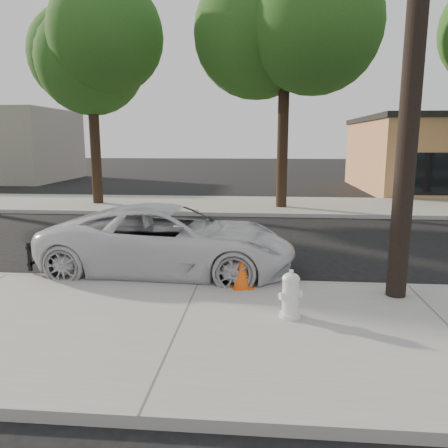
{
  "coord_description": "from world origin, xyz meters",
  "views": [
    {
      "loc": [
        1.2,
        -10.33,
        2.86
      ],
      "look_at": [
        0.35,
        -0.68,
        1.0
      ],
      "focal_mm": 35.0,
      "sensor_mm": 36.0,
      "label": 1
    }
  ],
  "objects": [
    {
      "name": "police_cruiser",
      "position": [
        -0.76,
        -1.27,
        0.75
      ],
      "size": [
        5.51,
        2.77,
        1.5
      ],
      "primitive_type": "imported",
      "rotation": [
        0.0,
        0.0,
        1.52
      ],
      "color": "silver",
      "rests_on": "ground"
    },
    {
      "name": "tree_b",
      "position": [
        -5.81,
        8.06,
        6.15
      ],
      "size": [
        4.34,
        4.2,
        8.45
      ],
      "color": "black",
      "rests_on": "far_sidewalk"
    },
    {
      "name": "traffic_cone",
      "position": [
        0.86,
        -2.5,
        0.51
      ],
      "size": [
        0.46,
        0.46,
        0.74
      ],
      "rotation": [
        0.0,
        0.0,
        0.23
      ],
      "color": "#F0530C",
      "rests_on": "near_sidewalk"
    },
    {
      "name": "near_sidewalk",
      "position": [
        0.0,
        -4.3,
        0.07
      ],
      "size": [
        90.0,
        4.4,
        0.15
      ],
      "primitive_type": "cube",
      "color": "gray",
      "rests_on": "ground"
    },
    {
      "name": "ground",
      "position": [
        0.0,
        0.0,
        0.0
      ],
      "size": [
        120.0,
        120.0,
        0.0
      ],
      "primitive_type": "plane",
      "color": "black",
      "rests_on": "ground"
    },
    {
      "name": "far_sidewalk",
      "position": [
        0.0,
        8.5,
        0.07
      ],
      "size": [
        90.0,
        5.0,
        0.15
      ],
      "primitive_type": "cube",
      "color": "gray",
      "rests_on": "ground"
    },
    {
      "name": "tree_c",
      "position": [
        2.22,
        7.64,
        6.91
      ],
      "size": [
        4.96,
        4.8,
        9.55
      ],
      "color": "black",
      "rests_on": "far_sidewalk"
    },
    {
      "name": "fire_hydrant",
      "position": [
        1.67,
        -3.84,
        0.49
      ],
      "size": [
        0.38,
        0.34,
        0.71
      ],
      "rotation": [
        0.0,
        0.0,
        0.41
      ],
      "color": "silver",
      "rests_on": "near_sidewalk"
    },
    {
      "name": "utility_pole",
      "position": [
        3.6,
        -2.7,
        4.7
      ],
      "size": [
        1.4,
        0.34,
        9.0
      ],
      "color": "black",
      "rests_on": "near_sidewalk"
    },
    {
      "name": "curb_near",
      "position": [
        0.0,
        -2.1,
        0.07
      ],
      "size": [
        90.0,
        0.12,
        0.16
      ],
      "primitive_type": "cube",
      "color": "#9E9B93",
      "rests_on": "ground"
    }
  ]
}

